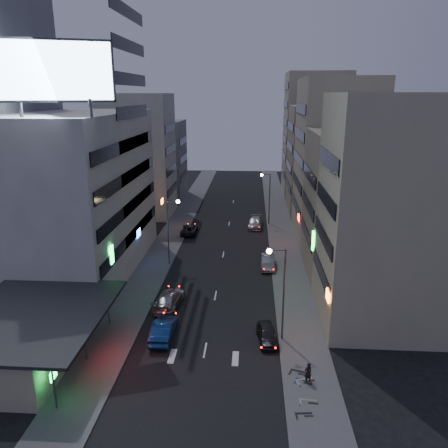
# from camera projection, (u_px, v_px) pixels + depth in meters

# --- Properties ---
(ground) EXTENTS (180.00, 180.00, 0.00)m
(ground) POSITION_uv_depth(u_px,v_px,m) (199.00, 381.00, 31.45)
(ground) COLOR black
(ground) RESTS_ON ground
(sidewalk_left) EXTENTS (4.00, 120.00, 0.12)m
(sidewalk_left) POSITION_uv_depth(u_px,v_px,m) (168.00, 243.00, 60.62)
(sidewalk_left) COLOR #4C4C4F
(sidewalk_left) RESTS_ON ground
(sidewalk_right) EXTENTS (4.00, 120.00, 0.12)m
(sidewalk_right) POSITION_uv_depth(u_px,v_px,m) (284.00, 245.00, 59.61)
(sidewalk_right) COLOR #4C4C4F
(sidewalk_right) RESTS_ON ground
(food_court) EXTENTS (11.00, 13.00, 3.88)m
(food_court) POSITION_uv_depth(u_px,v_px,m) (23.00, 336.00, 33.66)
(food_court) COLOR #AFA789
(food_court) RESTS_ON ground
(white_building) EXTENTS (14.00, 24.00, 18.00)m
(white_building) POSITION_uv_depth(u_px,v_px,m) (69.00, 195.00, 49.06)
(white_building) COLOR silver
(white_building) RESTS_ON ground
(shophouse_near) EXTENTS (10.00, 11.00, 20.00)m
(shophouse_near) POSITION_uv_depth(u_px,v_px,m) (384.00, 213.00, 37.68)
(shophouse_near) COLOR #AFA789
(shophouse_near) RESTS_ON ground
(shophouse_mid) EXTENTS (11.00, 12.00, 16.00)m
(shophouse_mid) POSITION_uv_depth(u_px,v_px,m) (358.00, 204.00, 49.22)
(shophouse_mid) COLOR tan
(shophouse_mid) RESTS_ON ground
(shophouse_far) EXTENTS (10.00, 14.00, 22.00)m
(shophouse_far) POSITION_uv_depth(u_px,v_px,m) (335.00, 160.00, 60.82)
(shophouse_far) COLOR #AFA789
(shophouse_far) RESTS_ON ground
(far_left_a) EXTENTS (11.00, 10.00, 20.00)m
(far_left_a) POSITION_uv_depth(u_px,v_px,m) (138.00, 156.00, 72.59)
(far_left_a) COLOR silver
(far_left_a) RESTS_ON ground
(far_left_b) EXTENTS (12.00, 10.00, 15.00)m
(far_left_b) POSITION_uv_depth(u_px,v_px,m) (153.00, 160.00, 85.76)
(far_left_b) COLOR gray
(far_left_b) RESTS_ON ground
(far_right_a) EXTENTS (11.00, 12.00, 18.00)m
(far_right_a) POSITION_uv_depth(u_px,v_px,m) (321.00, 159.00, 75.71)
(far_right_a) COLOR tan
(far_right_a) RESTS_ON ground
(far_right_b) EXTENTS (12.00, 12.00, 24.00)m
(far_right_b) POSITION_uv_depth(u_px,v_px,m) (315.00, 135.00, 88.20)
(far_right_b) COLOR #AFA789
(far_right_b) RESTS_ON ground
(billboard) EXTENTS (9.52, 3.75, 6.20)m
(billboard) POSITION_uv_depth(u_px,v_px,m) (51.00, 71.00, 35.60)
(billboard) COLOR #595B60
(billboard) RESTS_ON white_building
(street_lamp_right_near) EXTENTS (1.60, 0.44, 8.02)m
(street_lamp_right_near) POSITION_uv_depth(u_px,v_px,m) (279.00, 281.00, 35.28)
(street_lamp_right_near) COLOR #595B60
(street_lamp_right_near) RESTS_ON sidewalk_right
(street_lamp_left) EXTENTS (1.60, 0.44, 8.02)m
(street_lamp_left) POSITION_uv_depth(u_px,v_px,m) (171.00, 223.00, 51.32)
(street_lamp_left) COLOR #595B60
(street_lamp_left) RESTS_ON sidewalk_left
(street_lamp_right_far) EXTENTS (1.60, 0.44, 8.02)m
(street_lamp_right_far) POSITION_uv_depth(u_px,v_px,m) (267.00, 191.00, 67.79)
(street_lamp_right_far) COLOR #595B60
(street_lamp_right_far) RESTS_ON sidewalk_right
(parked_car_right_near) EXTENTS (2.01, 4.03, 1.32)m
(parked_car_right_near) POSITION_uv_depth(u_px,v_px,m) (267.00, 334.00, 36.37)
(parked_car_right_near) COLOR #26252A
(parked_car_right_near) RESTS_ON ground
(parked_car_right_mid) EXTENTS (1.67, 4.49, 1.47)m
(parked_car_right_mid) POSITION_uv_depth(u_px,v_px,m) (268.00, 262.00, 51.84)
(parked_car_right_mid) COLOR #A3A5AB
(parked_car_right_mid) RESTS_ON ground
(parked_car_left) EXTENTS (2.33, 4.88, 1.34)m
(parked_car_left) POSITION_uv_depth(u_px,v_px,m) (189.00, 229.00, 64.48)
(parked_car_left) COLOR #242429
(parked_car_left) RESTS_ON ground
(parked_car_right_far) EXTENTS (2.39, 5.25, 1.49)m
(parked_car_right_far) POSITION_uv_depth(u_px,v_px,m) (256.00, 223.00, 67.64)
(parked_car_right_far) COLOR #999AA0
(parked_car_right_far) RESTS_ON ground
(road_car_blue) EXTENTS (1.69, 4.82, 1.59)m
(road_car_blue) POSITION_uv_depth(u_px,v_px,m) (164.00, 329.00, 36.87)
(road_car_blue) COLOR navy
(road_car_blue) RESTS_ON ground
(road_car_silver) EXTENTS (2.71, 5.60, 1.57)m
(road_car_silver) POSITION_uv_depth(u_px,v_px,m) (169.00, 299.00, 42.38)
(road_car_silver) COLOR #9EA0A6
(road_car_silver) RESTS_ON ground
(person) EXTENTS (0.66, 0.55, 1.56)m
(person) POSITION_uv_depth(u_px,v_px,m) (308.00, 373.00, 30.97)
(person) COLOR black
(person) RESTS_ON sidewalk_right
(scooter_black_a) EXTENTS (0.71, 1.71, 1.02)m
(scooter_black_a) POSITION_uv_depth(u_px,v_px,m) (312.00, 405.00, 28.10)
(scooter_black_a) COLOR black
(scooter_black_a) RESTS_ON sidewalk_right
(scooter_silver_a) EXTENTS (0.70, 1.81, 1.08)m
(scooter_silver_a) POSITION_uv_depth(u_px,v_px,m) (318.00, 393.00, 29.22)
(scooter_silver_a) COLOR #AEB2B6
(scooter_silver_a) RESTS_ON sidewalk_right
(scooter_blue) EXTENTS (1.04, 1.88, 1.09)m
(scooter_blue) POSITION_uv_depth(u_px,v_px,m) (313.00, 374.00, 31.14)
(scooter_blue) COLOR navy
(scooter_blue) RESTS_ON sidewalk_right
(scooter_black_b) EXTENTS (1.17, 1.98, 1.15)m
(scooter_black_b) POSITION_uv_depth(u_px,v_px,m) (308.00, 366.00, 32.12)
(scooter_black_b) COLOR black
(scooter_black_b) RESTS_ON sidewalk_right
(scooter_silver_b) EXTENTS (1.26, 2.03, 1.18)m
(scooter_silver_b) POSITION_uv_depth(u_px,v_px,m) (312.00, 370.00, 31.61)
(scooter_silver_b) COLOR silver
(scooter_silver_b) RESTS_ON sidewalk_right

